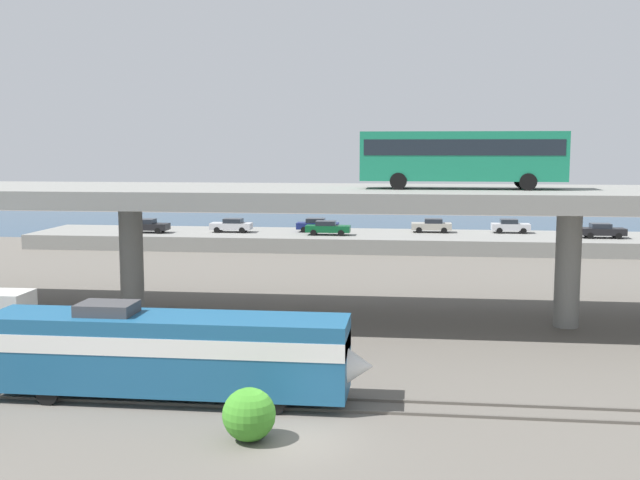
{
  "coord_description": "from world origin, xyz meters",
  "views": [
    {
      "loc": [
        4.26,
        -27.22,
        10.85
      ],
      "look_at": [
        -1.81,
        23.38,
        4.66
      ],
      "focal_mm": 43.33,
      "sensor_mm": 36.0,
      "label": 1
    }
  ],
  "objects_px": {
    "parked_car_0": "(602,230)",
    "parked_car_5": "(510,226)",
    "parked_car_2": "(147,226)",
    "parked_car_1": "(432,225)",
    "transit_bus_on_overpass": "(462,154)",
    "parked_car_6": "(317,225)",
    "train_locomotive": "(185,350)",
    "parked_car_3": "(328,228)",
    "parked_car_4": "(232,225)"
  },
  "relations": [
    {
      "from": "parked_car_6",
      "to": "transit_bus_on_overpass",
      "type": "bearing_deg",
      "value": -70.17
    },
    {
      "from": "parked_car_1",
      "to": "parked_car_0",
      "type": "bearing_deg",
      "value": 169.34
    },
    {
      "from": "parked_car_0",
      "to": "parked_car_2",
      "type": "relative_size",
      "value": 0.98
    },
    {
      "from": "parked_car_1",
      "to": "parked_car_4",
      "type": "height_order",
      "value": "same"
    },
    {
      "from": "parked_car_6",
      "to": "parked_car_4",
      "type": "bearing_deg",
      "value": -171.75
    },
    {
      "from": "parked_car_0",
      "to": "parked_car_5",
      "type": "bearing_deg",
      "value": 157.47
    },
    {
      "from": "parked_car_1",
      "to": "parked_car_2",
      "type": "distance_m",
      "value": 30.94
    },
    {
      "from": "parked_car_2",
      "to": "parked_car_5",
      "type": "height_order",
      "value": "same"
    },
    {
      "from": "parked_car_1",
      "to": "transit_bus_on_overpass",
      "type": "bearing_deg",
      "value": 91.11
    },
    {
      "from": "train_locomotive",
      "to": "parked_car_1",
      "type": "distance_m",
      "value": 54.47
    },
    {
      "from": "parked_car_1",
      "to": "parked_car_3",
      "type": "bearing_deg",
      "value": 19.63
    },
    {
      "from": "train_locomotive",
      "to": "parked_car_6",
      "type": "height_order",
      "value": "train_locomotive"
    },
    {
      "from": "parked_car_1",
      "to": "parked_car_5",
      "type": "relative_size",
      "value": 1.07
    },
    {
      "from": "parked_car_4",
      "to": "parked_car_6",
      "type": "bearing_deg",
      "value": -171.75
    },
    {
      "from": "parked_car_1",
      "to": "parked_car_6",
      "type": "distance_m",
      "value": 12.5
    },
    {
      "from": "parked_car_5",
      "to": "parked_car_6",
      "type": "relative_size",
      "value": 0.89
    },
    {
      "from": "parked_car_5",
      "to": "parked_car_6",
      "type": "distance_m",
      "value": 20.92
    },
    {
      "from": "transit_bus_on_overpass",
      "to": "parked_car_2",
      "type": "bearing_deg",
      "value": -46.93
    },
    {
      "from": "parked_car_2",
      "to": "parked_car_4",
      "type": "bearing_deg",
      "value": 10.05
    },
    {
      "from": "parked_car_0",
      "to": "parked_car_6",
      "type": "xyz_separation_m",
      "value": [
        -29.61,
        2.12,
        -0.0
      ]
    },
    {
      "from": "transit_bus_on_overpass",
      "to": "parked_car_5",
      "type": "xyz_separation_m",
      "value": [
        7.69,
        38.04,
        -8.07
      ]
    },
    {
      "from": "parked_car_4",
      "to": "parked_car_3",
      "type": "bearing_deg",
      "value": 172.19
    },
    {
      "from": "train_locomotive",
      "to": "parked_car_0",
      "type": "bearing_deg",
      "value": 60.0
    },
    {
      "from": "transit_bus_on_overpass",
      "to": "parked_car_6",
      "type": "distance_m",
      "value": 39.66
    },
    {
      "from": "train_locomotive",
      "to": "parked_car_6",
      "type": "distance_m",
      "value": 52.1
    },
    {
      "from": "parked_car_0",
      "to": "parked_car_5",
      "type": "xyz_separation_m",
      "value": [
        -8.75,
        3.63,
        -0.0
      ]
    },
    {
      "from": "train_locomotive",
      "to": "parked_car_5",
      "type": "distance_m",
      "value": 57.25
    },
    {
      "from": "parked_car_5",
      "to": "parked_car_2",
      "type": "bearing_deg",
      "value": -173.51
    },
    {
      "from": "train_locomotive",
      "to": "parked_car_6",
      "type": "xyz_separation_m",
      "value": [
        -0.76,
        52.09,
        0.12
      ]
    },
    {
      "from": "parked_car_0",
      "to": "parked_car_5",
      "type": "distance_m",
      "value": 9.47
    },
    {
      "from": "parked_car_2",
      "to": "parked_car_3",
      "type": "xyz_separation_m",
      "value": [
        19.68,
        0.12,
        -0.0
      ]
    },
    {
      "from": "parked_car_6",
      "to": "parked_car_0",
      "type": "bearing_deg",
      "value": -4.09
    },
    {
      "from": "train_locomotive",
      "to": "parked_car_0",
      "type": "distance_m",
      "value": 57.71
    },
    {
      "from": "parked_car_3",
      "to": "transit_bus_on_overpass",
      "type": "bearing_deg",
      "value": -70.83
    },
    {
      "from": "parked_car_2",
      "to": "parked_car_4",
      "type": "height_order",
      "value": "same"
    },
    {
      "from": "parked_car_4",
      "to": "parked_car_5",
      "type": "distance_m",
      "value": 30.25
    },
    {
      "from": "parked_car_6",
      "to": "parked_car_1",
      "type": "bearing_deg",
      "value": 5.11
    },
    {
      "from": "parked_car_4",
      "to": "parked_car_2",
      "type": "bearing_deg",
      "value": 10.05
    },
    {
      "from": "parked_car_1",
      "to": "parked_car_4",
      "type": "bearing_deg",
      "value": 6.45
    },
    {
      "from": "parked_car_6",
      "to": "parked_car_5",
      "type": "bearing_deg",
      "value": 4.14
    },
    {
      "from": "train_locomotive",
      "to": "parked_car_2",
      "type": "bearing_deg",
      "value": 111.12
    },
    {
      "from": "transit_bus_on_overpass",
      "to": "parked_car_1",
      "type": "bearing_deg",
      "value": -88.89
    },
    {
      "from": "parked_car_3",
      "to": "parked_car_4",
      "type": "relative_size",
      "value": 1.04
    },
    {
      "from": "parked_car_3",
      "to": "parked_car_6",
      "type": "xyz_separation_m",
      "value": [
        -1.45,
        2.81,
        0.0
      ]
    },
    {
      "from": "parked_car_1",
      "to": "parked_car_6",
      "type": "xyz_separation_m",
      "value": [
        -12.45,
        -1.11,
        -0.0
      ]
    },
    {
      "from": "parked_car_5",
      "to": "parked_car_6",
      "type": "height_order",
      "value": "same"
    },
    {
      "from": "parked_car_0",
      "to": "parked_car_6",
      "type": "relative_size",
      "value": 0.99
    },
    {
      "from": "transit_bus_on_overpass",
      "to": "parked_car_6",
      "type": "bearing_deg",
      "value": -70.17
    },
    {
      "from": "train_locomotive",
      "to": "parked_car_3",
      "type": "relative_size",
      "value": 3.55
    },
    {
      "from": "train_locomotive",
      "to": "parked_car_4",
      "type": "height_order",
      "value": "train_locomotive"
    }
  ]
}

